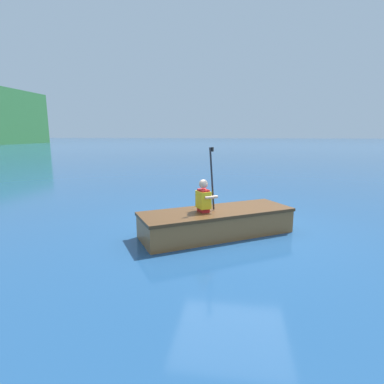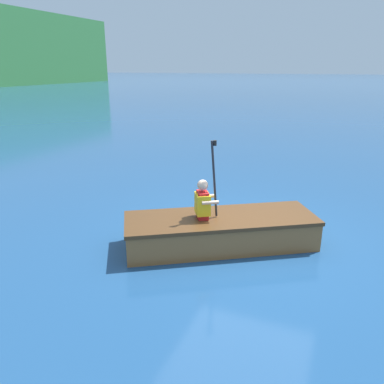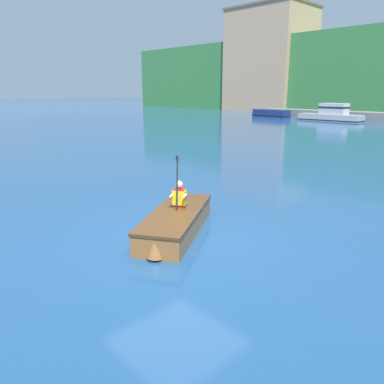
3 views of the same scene
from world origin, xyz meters
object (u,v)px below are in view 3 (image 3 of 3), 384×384
moored_boat_dock_west_inner (271,114)px  person_paddler (179,196)px  moored_boat_dock_east_inner (331,115)px  rowboat_foreground (176,221)px

moored_boat_dock_west_inner → person_paddler: 40.03m
moored_boat_dock_east_inner → person_paddler: 35.38m
rowboat_foreground → person_paddler: 0.61m
moored_boat_dock_west_inner → moored_boat_dock_east_inner: moored_boat_dock_east_inner is taller
moored_boat_dock_west_inner → rowboat_foreground: 40.36m
moored_boat_dock_west_inner → rowboat_foreground: (20.91, -34.53, -0.13)m
moored_boat_dock_east_inner → moored_boat_dock_west_inner: bearing=172.4°
moored_boat_dock_west_inner → rowboat_foreground: size_ratio=1.55×
moored_boat_dock_west_inner → moored_boat_dock_east_inner: (8.31, -1.11, 0.26)m
moored_boat_dock_east_inner → rowboat_foreground: (12.59, -33.41, -0.39)m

